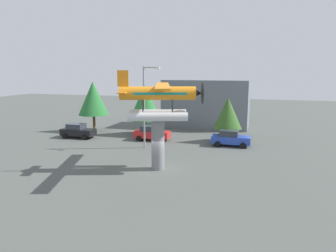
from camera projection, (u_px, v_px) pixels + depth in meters
The scene contains 11 objects.
ground_plane at pixel (158, 169), 27.59m from camera, with size 140.00×140.00×0.00m, color #4C514C.
display_pedestal at pixel (158, 144), 27.22m from camera, with size 1.10×1.10×4.28m, color slate.
floatplane_monument at pixel (159, 99), 26.57m from camera, with size 7.20×10.26×4.00m.
car_near_black at pixel (78, 131), 40.06m from camera, with size 4.20×2.02×1.76m.
car_mid_red at pixel (152, 133), 38.67m from camera, with size 4.20×2.02×1.76m.
car_far_blue at pixel (230, 138), 35.76m from camera, with size 4.20×2.02×1.76m.
streetlight_primary at pixel (146, 102), 34.14m from camera, with size 1.84×0.28×8.65m.
storefront_building at pixel (206, 103), 47.71m from camera, with size 12.15×6.11×6.87m, color slate.
tree_west at pixel (93, 98), 43.68m from camera, with size 4.04×4.04×6.77m.
tree_east at pixel (145, 102), 41.37m from camera, with size 4.07×4.07×6.47m.
tree_center_back at pixel (228, 113), 37.33m from camera, with size 3.25×3.25×5.22m.
Camera 1 is at (8.28, -25.24, 8.34)m, focal length 34.77 mm.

